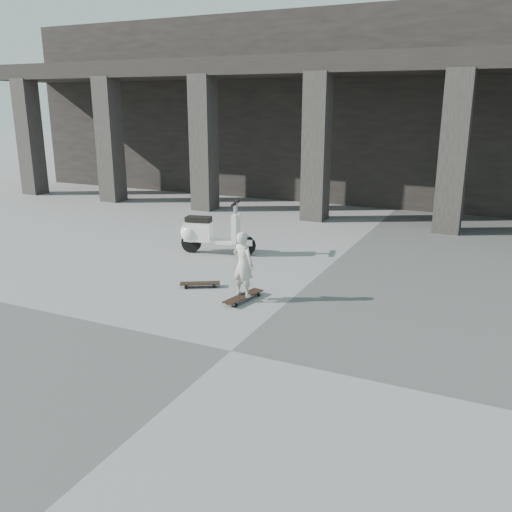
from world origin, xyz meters
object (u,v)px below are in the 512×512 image
at_px(skateboard_spare, 200,284).
at_px(child, 243,264).
at_px(longboard, 243,297).
at_px(scooter, 205,233).

relative_size(skateboard_spare, child, 0.64).
height_order(longboard, child, child).
relative_size(longboard, child, 0.81).
xyz_separation_m(skateboard_spare, scooter, (-1.07, 2.03, 0.40)).
xyz_separation_m(skateboard_spare, child, (1.01, -0.28, 0.57)).
bearing_deg(skateboard_spare, scooter, 88.28).
distance_m(skateboard_spare, child, 1.19).
distance_m(longboard, skateboard_spare, 1.05).
distance_m(child, scooter, 3.12).
xyz_separation_m(child, scooter, (-2.08, 2.31, -0.17)).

